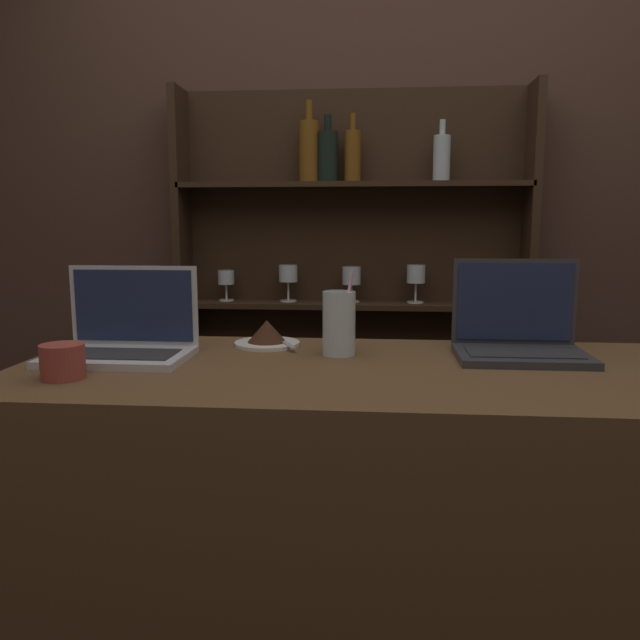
# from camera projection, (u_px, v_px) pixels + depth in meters

# --- Properties ---
(bar_counter) EXTENTS (1.65, 0.68, 0.99)m
(bar_counter) POSITION_uv_depth(u_px,v_px,m) (375.00, 569.00, 1.48)
(bar_counter) COLOR brown
(bar_counter) RESTS_ON ground_plane
(back_wall) EXTENTS (7.00, 0.06, 2.70)m
(back_wall) POSITION_uv_depth(u_px,v_px,m) (378.00, 212.00, 2.45)
(back_wall) COLOR #4C3328
(back_wall) RESTS_ON ground_plane
(back_shelf) EXTENTS (1.34, 0.18, 1.81)m
(back_shelf) POSITION_uv_depth(u_px,v_px,m) (351.00, 313.00, 2.45)
(back_shelf) COLOR #332114
(back_shelf) RESTS_ON ground_plane
(laptop_near) EXTENTS (0.33, 0.22, 0.22)m
(laptop_near) POSITION_uv_depth(u_px,v_px,m) (124.00, 338.00, 1.50)
(laptop_near) COLOR silver
(laptop_near) RESTS_ON bar_counter
(laptop_far) EXTENTS (0.31, 0.22, 0.23)m
(laptop_far) POSITION_uv_depth(u_px,v_px,m) (519.00, 335.00, 1.51)
(laptop_far) COLOR #333338
(laptop_far) RESTS_ON bar_counter
(cake_plate) EXTENTS (0.17, 0.18, 0.07)m
(cake_plate) POSITION_uv_depth(u_px,v_px,m) (267.00, 335.00, 1.64)
(cake_plate) COLOR silver
(cake_plate) RESTS_ON bar_counter
(water_glass) EXTENTS (0.08, 0.08, 0.20)m
(water_glass) POSITION_uv_depth(u_px,v_px,m) (339.00, 323.00, 1.52)
(water_glass) COLOR silver
(water_glass) RESTS_ON bar_counter
(coffee_cup) EXTENTS (0.09, 0.09, 0.07)m
(coffee_cup) POSITION_uv_depth(u_px,v_px,m) (63.00, 361.00, 1.30)
(coffee_cup) COLOR #993D33
(coffee_cup) RESTS_ON bar_counter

